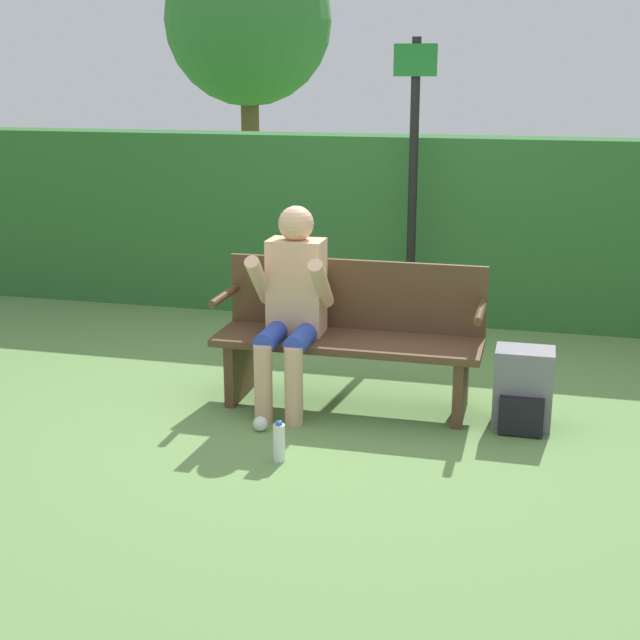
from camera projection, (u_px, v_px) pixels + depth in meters
The scene contains 9 objects.
ground_plane at pixel (347, 406), 5.61m from camera, with size 40.00×40.00×0.00m, color #668E4C.
hedge_back at pixel (404, 228), 7.45m from camera, with size 12.00×0.42×1.52m.
park_bench at pixel (350, 335), 5.55m from camera, with size 1.65×0.49×0.89m.
person_seated at pixel (292, 299), 5.46m from camera, with size 0.48×0.58×1.25m.
backpack at pixel (523, 390), 5.24m from camera, with size 0.34×0.33×0.47m.
water_bottle at pixel (279, 442), 4.80m from camera, with size 0.07×0.07×0.23m.
signpost at pixel (413, 172), 6.88m from camera, with size 0.33×0.09×2.28m.
tree at pixel (248, 22), 10.92m from camera, with size 2.05×2.05×3.65m.
litter_crumple at pixel (260, 424), 5.21m from camera, with size 0.09×0.09×0.09m.
Camera 1 is at (1.11, -5.14, 2.04)m, focal length 50.00 mm.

